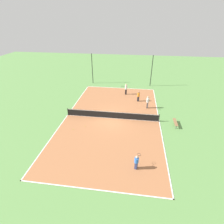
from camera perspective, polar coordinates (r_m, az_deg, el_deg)
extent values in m
plane|color=#60934C|center=(22.07, 0.00, -2.04)|extent=(80.00, 80.00, 0.00)
cube|color=#AD6B42|center=(22.06, 0.00, -2.02)|extent=(11.79, 20.89, 0.02)
cube|color=white|center=(23.47, -14.29, -0.92)|extent=(0.10, 20.89, 0.00)
cube|color=white|center=(22.15, 15.17, -2.99)|extent=(0.10, 20.89, 0.00)
cube|color=white|center=(14.36, -6.19, -23.83)|extent=(11.79, 0.10, 0.00)
cube|color=white|center=(31.35, 2.61, 7.83)|extent=(11.79, 0.10, 0.00)
cube|color=white|center=(22.06, 0.00, -1.99)|extent=(11.79, 0.10, 0.00)
cylinder|color=black|center=(23.20, -14.20, 0.09)|extent=(0.10, 0.10, 0.96)
cylinder|color=black|center=(21.89, 15.08, -1.91)|extent=(0.10, 0.10, 0.96)
cube|color=black|center=(21.82, 0.00, -0.96)|extent=(11.49, 0.03, 0.91)
cube|color=white|center=(21.61, 0.00, 0.01)|extent=(11.49, 0.04, 0.06)
cube|color=olive|center=(21.82, 19.99, -3.10)|extent=(0.36, 1.74, 0.04)
cylinder|color=#4C4C51|center=(21.34, 20.22, -4.63)|extent=(0.08, 0.08, 0.41)
cylinder|color=#4C4C51|center=(22.53, 19.59, -2.61)|extent=(0.08, 0.08, 0.41)
cube|color=black|center=(26.52, 8.55, 4.30)|extent=(0.30, 0.26, 0.78)
cylinder|color=orange|center=(26.25, 8.65, 5.62)|extent=(0.45, 0.45, 0.55)
sphere|color=#A87A56|center=(26.10, 8.72, 6.41)|extent=(0.23, 0.23, 0.23)
cube|color=#4C4C51|center=(24.71, 11.46, 2.22)|extent=(0.22, 0.27, 0.89)
cylinder|color=white|center=(24.38, 11.63, 3.81)|extent=(0.39, 0.39, 0.63)
sphere|color=tan|center=(24.20, 11.74, 4.76)|extent=(0.27, 0.27, 0.27)
cylinder|color=#262626|center=(24.02, 11.63, 3.83)|extent=(0.05, 0.28, 0.03)
torus|color=black|center=(23.77, 11.60, 3.54)|extent=(0.33, 0.33, 0.02)
cube|color=navy|center=(15.49, 7.86, -16.87)|extent=(0.28, 0.31, 0.69)
cylinder|color=blue|center=(15.07, 8.01, -15.32)|extent=(0.46, 0.46, 0.49)
sphere|color=beige|center=(14.83, 8.11, -14.36)|extent=(0.21, 0.21, 0.21)
cylinder|color=#262626|center=(15.21, 8.49, -14.22)|extent=(0.13, 0.27, 0.03)
torus|color=black|center=(15.40, 8.87, -13.58)|extent=(0.39, 0.39, 0.02)
cube|color=black|center=(28.66, 4.55, 6.61)|extent=(0.28, 0.23, 0.88)
cylinder|color=silver|center=(28.38, 4.61, 8.01)|extent=(0.40, 0.40, 0.62)
sphere|color=beige|center=(28.23, 4.65, 8.85)|extent=(0.27, 0.27, 0.27)
cylinder|color=#262626|center=(28.30, 3.97, 8.31)|extent=(0.28, 0.07, 0.03)
torus|color=black|center=(28.29, 3.40, 8.31)|extent=(0.34, 0.34, 0.02)
sphere|color=#CCE033|center=(20.41, -12.59, -5.53)|extent=(0.07, 0.07, 0.07)
sphere|color=#CCE033|center=(20.69, -8.80, -4.59)|extent=(0.07, 0.07, 0.07)
cylinder|color=black|center=(33.15, -6.46, 13.81)|extent=(0.12, 0.12, 5.46)
cylinder|color=black|center=(32.31, 12.79, 12.88)|extent=(0.12, 0.12, 5.46)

